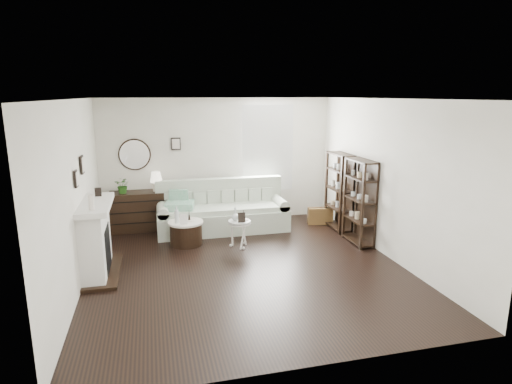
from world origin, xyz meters
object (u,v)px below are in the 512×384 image
object	(u,v)px
sofa	(222,213)
drum_table	(186,233)
pedestal_table	(239,223)
dresser	(140,211)

from	to	relation	value
sofa	drum_table	bearing A→B (deg)	-136.91
sofa	pedestal_table	bearing A→B (deg)	-83.11
dresser	drum_table	xyz separation A→B (m)	(0.84, -1.15, -0.17)
drum_table	pedestal_table	distance (m)	1.05
sofa	dresser	bearing A→B (deg)	166.81
dresser	pedestal_table	world-z (taller)	dresser
sofa	dresser	xyz separation A→B (m)	(-1.65, 0.39, 0.06)
drum_table	dresser	bearing A→B (deg)	126.22
sofa	pedestal_table	distance (m)	1.15
sofa	drum_table	xyz separation A→B (m)	(-0.81, -0.76, -0.11)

